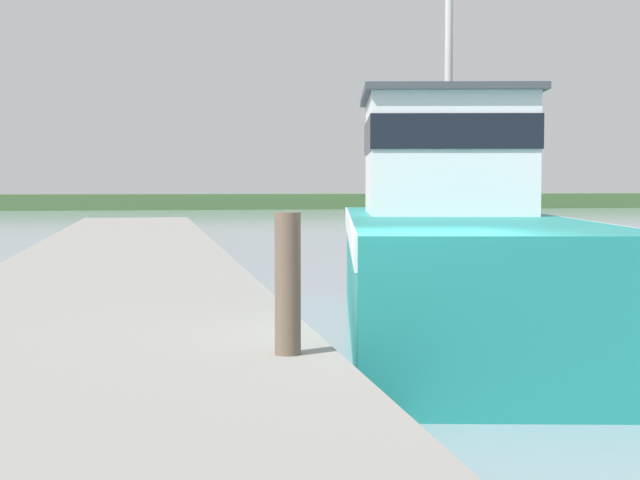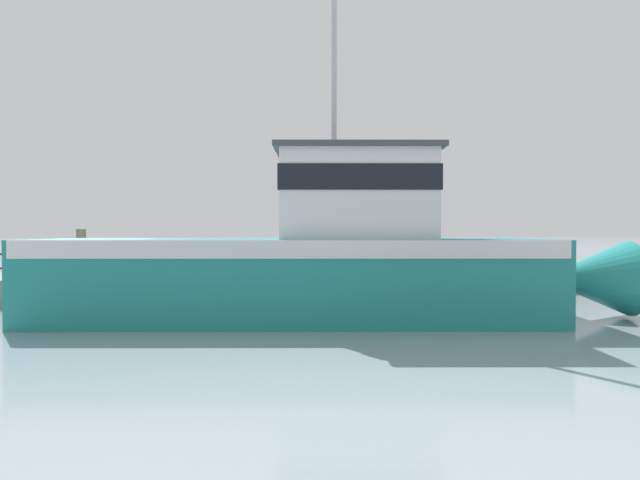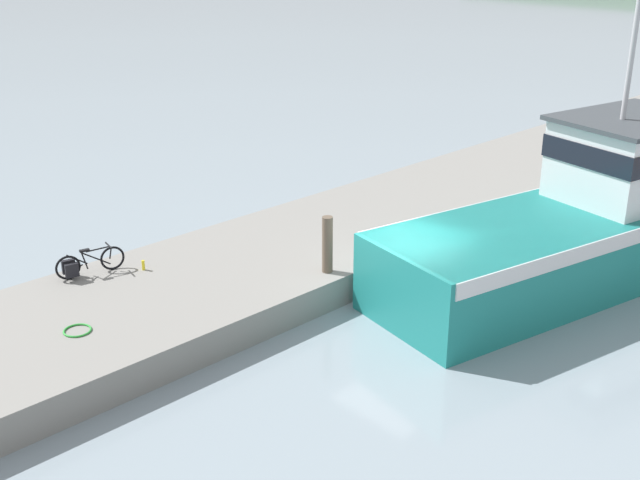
% 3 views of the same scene
% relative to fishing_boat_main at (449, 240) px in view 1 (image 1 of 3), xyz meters
% --- Properties ---
extents(ground_plane, '(320.00, 320.00, 0.00)m').
position_rel_fishing_boat_main_xyz_m(ground_plane, '(-2.07, -5.75, -1.54)').
color(ground_plane, '#84939E').
extents(dock_pier, '(5.16, 80.00, 0.79)m').
position_rel_fishing_boat_main_xyz_m(dock_pier, '(-5.83, -5.75, -1.15)').
color(dock_pier, gray).
rests_on(dock_pier, ground_plane).
extents(far_shoreline, '(180.00, 5.00, 1.49)m').
position_rel_fishing_boat_main_xyz_m(far_shoreline, '(27.93, 79.17, -0.80)').
color(far_shoreline, '#426638').
rests_on(far_shoreline, ground_plane).
extents(fishing_boat_main, '(5.79, 14.84, 11.47)m').
position_rel_fishing_boat_main_xyz_m(fishing_boat_main, '(0.00, 0.00, 0.00)').
color(fishing_boat_main, teal).
rests_on(fishing_boat_main, ground_plane).
extents(mooring_post, '(0.27, 0.27, 1.46)m').
position_rel_fishing_boat_main_xyz_m(mooring_post, '(-3.78, -6.61, -0.03)').
color(mooring_post, brown).
rests_on(mooring_post, dock_pier).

